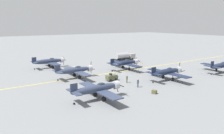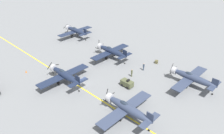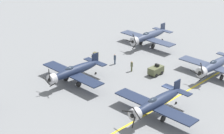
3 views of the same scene
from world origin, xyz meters
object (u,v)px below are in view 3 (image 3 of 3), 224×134
Objects in this scene: ground_crew_walking at (115,59)px; ground_crew_inspecting at (132,66)px; airplane_mid_right at (74,71)px; supply_crate_by_tanker at (96,54)px; tow_tractor at (156,70)px; airplane_near_center at (215,65)px; airplane_mid_center at (156,103)px; airplane_near_right at (148,36)px.

ground_crew_walking is 1.02× the size of ground_crew_inspecting.
supply_crate_by_tanker is at bearing -67.80° from airplane_mid_right.
tow_tractor is 12.84m from supply_crate_by_tanker.
airplane_near_center is at bearing -144.19° from ground_crew_inspecting.
airplane_mid_center is 6.53× the size of ground_crew_walking.
airplane_near_right is 20.78m from airplane_mid_right.
airplane_near_right is at bearing -25.22° from airplane_near_center.
ground_crew_walking reaches higher than ground_crew_inspecting.
airplane_mid_right is 13.32m from tow_tractor.
airplane_near_center is 22.29m from airplane_mid_right.
airplane_mid_center is 26.29m from airplane_near_right.
ground_crew_walking is 4.07m from ground_crew_inspecting.
supply_crate_by_tanker is (5.06, -0.22, -0.64)m from ground_crew_walking.
airplane_near_right is 13.31m from tow_tractor.
airplane_near_center is 16.63m from ground_crew_walking.
airplane_mid_center is at bearing 128.10° from tow_tractor.
airplane_near_right reaches higher than ground_crew_walking.
airplane_near_center is 13.92× the size of supply_crate_by_tanker.
airplane_mid_right is (-2.32, 20.65, -0.00)m from airplane_near_right.
airplane_near_right is (17.41, -19.69, 0.00)m from airplane_mid_center.
airplane_near_center is at bearing -139.70° from tow_tractor.
airplane_mid_center reaches higher than ground_crew_walking.
airplane_mid_center is 15.12m from airplane_mid_right.
ground_crew_inspecting is at bearing -117.31° from airplane_mid_right.
ground_crew_inspecting is at bearing 100.45° from airplane_near_right.
tow_tractor is (-7.02, -11.25, -1.22)m from airplane_mid_right.
supply_crate_by_tanker is at bearing 55.65° from airplane_near_right.
ground_crew_inspecting is (-4.06, 0.23, -0.02)m from ground_crew_walking.
ground_crew_walking is 2.13× the size of supply_crate_by_tanker.
airplane_near_center is 1.00× the size of airplane_mid_center.
ground_crew_walking is (0.69, -9.74, -1.01)m from airplane_mid_right.
airplane_mid_right is at bearing 94.06° from ground_crew_walking.
airplane_near_right is at bearing -45.20° from tow_tractor.
airplane_near_center is 21.22m from supply_crate_by_tanker.
ground_crew_walking is at bearing 81.90° from airplane_near_right.
airplane_mid_center is 4.62× the size of tow_tractor.
airplane_near_right reaches higher than supply_crate_by_tanker.
ground_crew_inspecting is 9.15m from supply_crate_by_tanker.
ground_crew_walking is at bearing 177.56° from supply_crate_by_tanker.
airplane_near_right is 4.62× the size of tow_tractor.
supply_crate_by_tanker is at bearing -16.44° from airplane_mid_center.
airplane_mid_right is 10.14m from ground_crew_inspecting.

